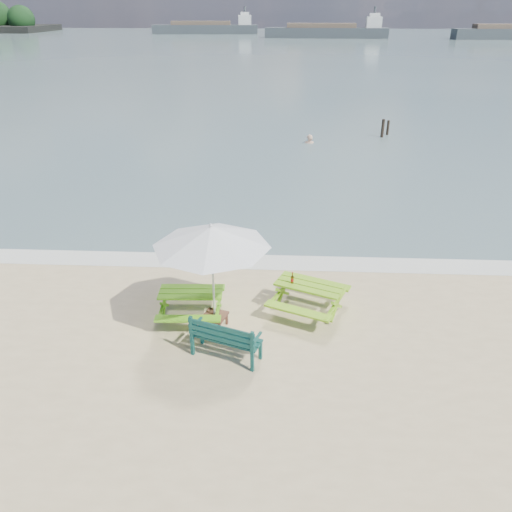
# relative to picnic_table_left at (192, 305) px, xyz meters

# --- Properties ---
(sea) EXTENTS (300.00, 300.00, 0.00)m
(sea) POSITION_rel_picnic_table_left_xyz_m (1.40, 83.21, -0.32)
(sea) COLOR slate
(sea) RESTS_ON ground
(foam_strip) EXTENTS (22.00, 0.90, 0.01)m
(foam_strip) POSITION_rel_picnic_table_left_xyz_m (1.40, 2.81, -0.32)
(foam_strip) COLOR silver
(foam_strip) RESTS_ON ground
(picnic_table_left) EXTENTS (1.49, 1.65, 0.68)m
(picnic_table_left) POSITION_rel_picnic_table_left_xyz_m (0.00, 0.00, 0.00)
(picnic_table_left) COLOR #5FAD1A
(picnic_table_left) RESTS_ON ground
(picnic_table_right) EXTENTS (2.07, 2.16, 0.73)m
(picnic_table_right) POSITION_rel_picnic_table_left_xyz_m (2.68, 0.38, 0.02)
(picnic_table_right) COLOR #74AB1A
(picnic_table_right) RESTS_ON ground
(park_bench) EXTENTS (1.51, 0.94, 0.88)m
(park_bench) POSITION_rel_picnic_table_left_xyz_m (0.94, -1.41, -0.06)
(park_bench) COLOR #0E3D38
(park_bench) RESTS_ON ground
(side_table) EXTENTS (0.62, 0.62, 0.32)m
(side_table) POSITION_rel_picnic_table_left_xyz_m (0.58, -0.38, -0.16)
(side_table) COLOR brown
(side_table) RESTS_ON ground
(patio_umbrella) EXTENTS (3.08, 3.08, 2.45)m
(patio_umbrella) POSITION_rel_picnic_table_left_xyz_m (0.58, -0.38, 1.89)
(patio_umbrella) COLOR silver
(patio_umbrella) RESTS_ON ground
(beer_bottle) EXTENTS (0.07, 0.07, 0.27)m
(beer_bottle) POSITION_rel_picnic_table_left_xyz_m (2.28, 0.41, 0.49)
(beer_bottle) COLOR #8F5114
(beer_bottle) RESTS_ON picnic_table_right
(swimmer) EXTENTS (0.65, 0.44, 1.74)m
(swimmer) POSITION_rel_picnic_table_left_xyz_m (3.42, 16.51, -0.75)
(swimmer) COLOR tan
(swimmer) RESTS_ON ground
(mooring_pilings) EXTENTS (0.55, 0.75, 1.17)m
(mooring_pilings) POSITION_rel_picnic_table_left_xyz_m (7.59, 18.23, 0.02)
(mooring_pilings) COLOR black
(mooring_pilings) RESTS_ON ground
(cargo_ships) EXTENTS (157.15, 24.64, 4.40)m
(cargo_ships) POSITION_rel_picnic_table_left_xyz_m (45.49, 117.44, 0.85)
(cargo_ships) COLOR #343B3E
(cargo_ships) RESTS_ON ground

